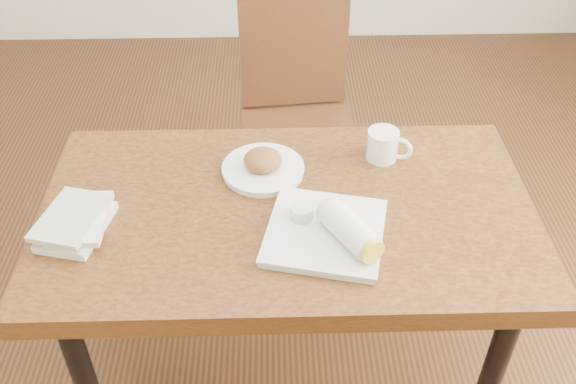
{
  "coord_description": "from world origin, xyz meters",
  "views": [
    {
      "loc": [
        -0.03,
        -1.25,
        1.85
      ],
      "look_at": [
        0.0,
        0.0,
        0.8
      ],
      "focal_mm": 40.0,
      "sensor_mm": 36.0,
      "label": 1
    }
  ],
  "objects_px": {
    "plate_burrito": "(332,231)",
    "coffee_mug": "(384,145)",
    "plate_scone": "(263,166)",
    "chair_far": "(297,106)",
    "book_stack": "(76,222)",
    "table": "(288,231)"
  },
  "relations": [
    {
      "from": "plate_burrito",
      "to": "coffee_mug",
      "type": "bearing_deg",
      "value": 62.54
    },
    {
      "from": "plate_scone",
      "to": "coffee_mug",
      "type": "height_order",
      "value": "coffee_mug"
    },
    {
      "from": "chair_far",
      "to": "plate_scone",
      "type": "height_order",
      "value": "chair_far"
    },
    {
      "from": "chair_far",
      "to": "plate_burrito",
      "type": "distance_m",
      "value": 0.96
    },
    {
      "from": "plate_burrito",
      "to": "book_stack",
      "type": "xyz_separation_m",
      "value": [
        -0.63,
        0.05,
        -0.0
      ]
    },
    {
      "from": "plate_scone",
      "to": "book_stack",
      "type": "relative_size",
      "value": 1.0
    },
    {
      "from": "plate_scone",
      "to": "plate_burrito",
      "type": "xyz_separation_m",
      "value": [
        0.17,
        -0.27,
        0.01
      ]
    },
    {
      "from": "plate_scone",
      "to": "coffee_mug",
      "type": "xyz_separation_m",
      "value": [
        0.34,
        0.06,
        0.02
      ]
    },
    {
      "from": "chair_far",
      "to": "book_stack",
      "type": "xyz_separation_m",
      "value": [
        -0.58,
        -0.87,
        0.23
      ]
    },
    {
      "from": "chair_far",
      "to": "plate_scone",
      "type": "distance_m",
      "value": 0.7
    },
    {
      "from": "chair_far",
      "to": "coffee_mug",
      "type": "height_order",
      "value": "chair_far"
    },
    {
      "from": "chair_far",
      "to": "book_stack",
      "type": "bearing_deg",
      "value": -123.69
    },
    {
      "from": "chair_far",
      "to": "coffee_mug",
      "type": "bearing_deg",
      "value": -69.93
    },
    {
      "from": "table",
      "to": "plate_scone",
      "type": "relative_size",
      "value": 5.62
    },
    {
      "from": "table",
      "to": "plate_burrito",
      "type": "height_order",
      "value": "plate_burrito"
    },
    {
      "from": "plate_burrito",
      "to": "book_stack",
      "type": "relative_size",
      "value": 1.48
    },
    {
      "from": "coffee_mug",
      "to": "chair_far",
      "type": "bearing_deg",
      "value": 110.07
    },
    {
      "from": "table",
      "to": "plate_burrito",
      "type": "distance_m",
      "value": 0.2
    },
    {
      "from": "book_stack",
      "to": "plate_burrito",
      "type": "bearing_deg",
      "value": -4.84
    },
    {
      "from": "chair_far",
      "to": "coffee_mug",
      "type": "relative_size",
      "value": 7.59
    },
    {
      "from": "plate_scone",
      "to": "plate_burrito",
      "type": "bearing_deg",
      "value": -58.13
    },
    {
      "from": "plate_scone",
      "to": "chair_far",
      "type": "bearing_deg",
      "value": 79.51
    }
  ]
}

